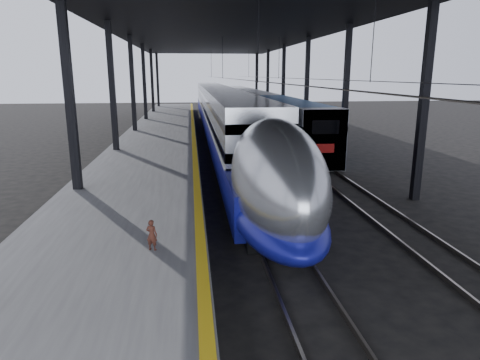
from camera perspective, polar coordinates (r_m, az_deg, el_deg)
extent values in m
plane|color=black|center=(14.70, -2.60, -9.28)|extent=(160.00, 160.00, 0.00)
cube|color=#4C4C4F|center=(34.00, -10.91, 4.70)|extent=(6.00, 80.00, 1.00)
cube|color=gold|center=(33.83, -6.20, 5.68)|extent=(0.30, 80.00, 0.01)
cube|color=slate|center=(34.04, -2.81, 4.22)|extent=(0.08, 80.00, 0.16)
cube|color=slate|center=(34.16, -0.40, 4.27)|extent=(0.08, 80.00, 0.16)
cube|color=slate|center=(34.72, 5.47, 4.37)|extent=(0.08, 80.00, 0.16)
cube|color=slate|center=(35.04, 7.78, 4.39)|extent=(0.08, 80.00, 0.16)
cube|color=black|center=(19.17, -21.67, 9.09)|extent=(0.35, 0.35, 9.00)
cube|color=black|center=(21.29, 23.29, 9.33)|extent=(0.35, 0.35, 9.00)
cube|color=black|center=(28.94, -16.62, 10.78)|extent=(0.35, 0.35, 9.00)
cube|color=black|center=(30.38, 13.91, 11.07)|extent=(0.35, 0.35, 9.00)
cube|color=black|center=(38.82, -14.11, 11.58)|extent=(0.35, 0.35, 9.00)
cube|color=black|center=(39.91, 8.88, 11.88)|extent=(0.35, 0.35, 9.00)
cube|color=black|center=(48.75, -12.61, 12.05)|extent=(0.35, 0.35, 9.00)
cube|color=black|center=(49.62, 5.79, 12.33)|extent=(0.35, 0.35, 9.00)
cube|color=black|center=(58.71, -11.62, 12.35)|extent=(0.35, 0.35, 9.00)
cube|color=black|center=(59.43, 3.71, 12.62)|extent=(0.35, 0.35, 9.00)
cube|color=black|center=(68.68, -10.91, 12.57)|extent=(0.35, 0.35, 9.00)
cube|color=black|center=(69.30, 2.21, 12.81)|extent=(0.35, 0.35, 9.00)
cube|color=black|center=(33.78, -1.89, 19.77)|extent=(18.00, 75.00, 0.45)
cylinder|color=slate|center=(33.61, -1.67, 13.40)|extent=(0.03, 74.00, 0.03)
cylinder|color=slate|center=(34.40, 6.89, 13.32)|extent=(0.03, 74.00, 0.03)
cube|color=#ACAEB3|center=(45.96, -2.97, 9.64)|extent=(3.02, 57.00, 4.17)
cube|color=navy|center=(44.58, -2.83, 7.83)|extent=(3.11, 62.00, 1.62)
cube|color=silver|center=(46.00, -2.96, 9.06)|extent=(3.13, 57.00, 0.10)
cube|color=black|center=(45.89, -2.99, 11.13)|extent=(3.06, 57.00, 0.44)
cube|color=black|center=(45.96, -2.97, 9.64)|extent=(3.06, 57.00, 0.44)
ellipsoid|color=#ACAEB3|center=(14.96, 4.76, 0.15)|extent=(3.02, 8.40, 4.17)
ellipsoid|color=navy|center=(15.28, 4.67, -4.22)|extent=(3.11, 8.40, 1.77)
ellipsoid|color=black|center=(12.30, 7.19, 1.06)|extent=(1.56, 2.20, 0.94)
cube|color=black|center=(15.57, 4.61, -7.17)|extent=(2.29, 2.60, 0.40)
cube|color=black|center=(36.78, -1.98, 5.15)|extent=(2.29, 2.60, 0.40)
cube|color=navy|center=(34.58, 6.73, 7.42)|extent=(2.72, 18.00, 3.70)
cube|color=#94979C|center=(26.54, 10.86, 5.33)|extent=(2.77, 1.20, 3.75)
cube|color=black|center=(25.85, 11.35, 6.93)|extent=(1.65, 0.06, 0.83)
cube|color=#9F0E0C|center=(26.03, 11.21, 4.17)|extent=(1.17, 0.06, 0.54)
cube|color=#94979C|center=(53.18, 2.03, 9.74)|extent=(2.72, 18.00, 3.70)
cube|color=#94979C|center=(71.99, -0.25, 10.82)|extent=(2.72, 18.00, 3.70)
cube|color=black|center=(29.11, 9.31, 2.60)|extent=(2.14, 2.40, 0.36)
cube|color=black|center=(50.39, 2.52, 7.48)|extent=(2.14, 2.40, 0.36)
imported|color=#4A2218|center=(12.23, -11.69, -7.18)|extent=(0.38, 0.32, 0.89)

